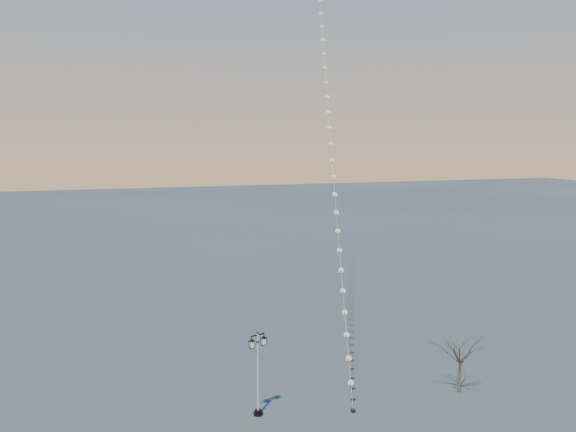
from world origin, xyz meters
name	(u,v)px	position (x,y,z in m)	size (l,w,h in m)	color
ground	(312,412)	(0.00, 0.00, 0.00)	(300.00, 300.00, 0.00)	#404141
street_lamp	(258,369)	(-2.81, 0.56, 2.52)	(1.11, 0.66, 4.55)	black
bare_tree	(461,352)	(8.95, -0.34, 2.42)	(2.10, 2.10, 3.48)	#4D4030
kite_train	(324,32)	(7.24, 16.81, 22.89)	(10.92, 35.71, 45.94)	black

